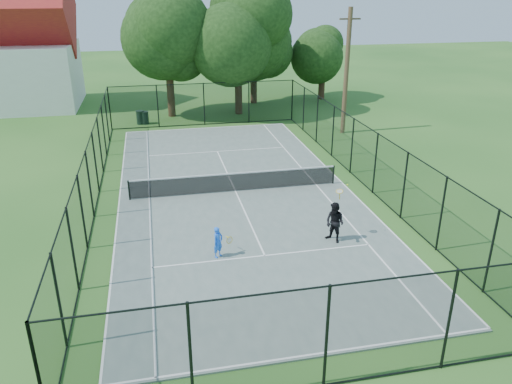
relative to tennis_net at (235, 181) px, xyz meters
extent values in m
plane|color=#25551D|center=(0.00, 0.00, -0.58)|extent=(120.00, 120.00, 0.00)
cube|color=slate|center=(0.00, 0.00, -0.55)|extent=(11.00, 24.00, 0.06)
cylinder|color=black|center=(-5.00, 0.00, -0.04)|extent=(0.08, 0.08, 0.95)
cylinder|color=black|center=(5.00, 0.00, -0.04)|extent=(0.08, 0.08, 0.95)
cube|color=black|center=(0.00, 0.00, -0.04)|extent=(10.00, 0.03, 0.88)
cube|color=white|center=(0.00, 0.00, 0.40)|extent=(10.00, 0.05, 0.06)
cylinder|color=#332114|center=(-2.17, 16.13, 1.14)|extent=(0.56, 0.56, 3.44)
sphere|color=black|center=(-2.17, 16.13, 4.42)|extent=(6.21, 6.21, 6.21)
cylinder|color=#332114|center=(3.00, 15.86, 1.44)|extent=(0.56, 0.56, 4.03)
sphere|color=black|center=(3.00, 15.86, 5.26)|extent=(7.22, 7.22, 7.22)
cylinder|color=#332114|center=(4.94, 19.43, 1.05)|extent=(0.56, 0.56, 3.25)
sphere|color=black|center=(4.94, 19.43, 3.97)|extent=(5.17, 5.17, 5.17)
cylinder|color=#332114|center=(11.10, 19.74, 0.70)|extent=(0.56, 0.56, 2.56)
sphere|color=black|center=(11.10, 19.74, 3.10)|extent=(4.47, 4.47, 4.47)
cylinder|color=black|center=(-4.54, 14.18, -0.11)|extent=(0.54, 0.54, 0.94)
cylinder|color=black|center=(-4.54, 14.18, 0.38)|extent=(0.58, 0.58, 0.05)
cylinder|color=black|center=(-4.21, 14.14, -0.14)|extent=(0.54, 0.54, 0.87)
cylinder|color=black|center=(-4.21, 14.14, 0.31)|extent=(0.58, 0.58, 0.05)
cylinder|color=#4C3823|center=(8.97, 9.00, 3.47)|extent=(0.30, 0.30, 8.10)
cube|color=#4C3823|center=(8.97, 9.00, 6.79)|extent=(1.40, 0.10, 0.10)
imported|color=blue|center=(-1.69, -6.10, 0.08)|extent=(0.52, 0.50, 1.19)
torus|color=gold|center=(-1.24, -5.95, 0.03)|extent=(0.27, 0.18, 0.29)
cylinder|color=silver|center=(-1.24, -5.95, 0.03)|extent=(0.23, 0.15, 0.25)
imported|color=black|center=(2.89, -5.85, 0.29)|extent=(0.95, 0.99, 1.61)
torus|color=gold|center=(3.14, -5.50, 1.43)|extent=(0.30, 0.28, 0.14)
cylinder|color=silver|center=(3.14, -5.50, 1.43)|extent=(0.26, 0.24, 0.11)
sphere|color=#CCE526|center=(3.45, -5.50, 1.68)|extent=(0.07, 0.07, 0.07)
camera|label=1|loc=(-3.66, -22.12, 8.74)|focal=35.00mm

